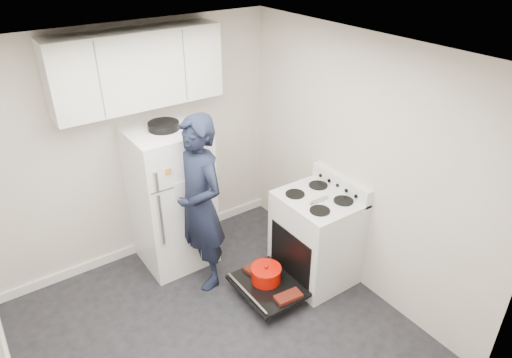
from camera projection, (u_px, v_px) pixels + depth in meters
room at (205, 226)px, 3.53m from camera, size 3.21×3.21×2.51m
electric_range at (315, 239)px, 4.62m from camera, size 0.66×0.76×1.10m
open_oven_door at (267, 280)px, 4.49m from camera, size 0.55×0.71×0.23m
refrigerator at (171, 197)px, 4.74m from camera, size 0.72×0.74×1.61m
upper_cabinets at (137, 69)px, 4.17m from camera, size 1.60×0.33×0.70m
person at (199, 205)px, 4.37m from camera, size 0.48×0.69×1.81m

